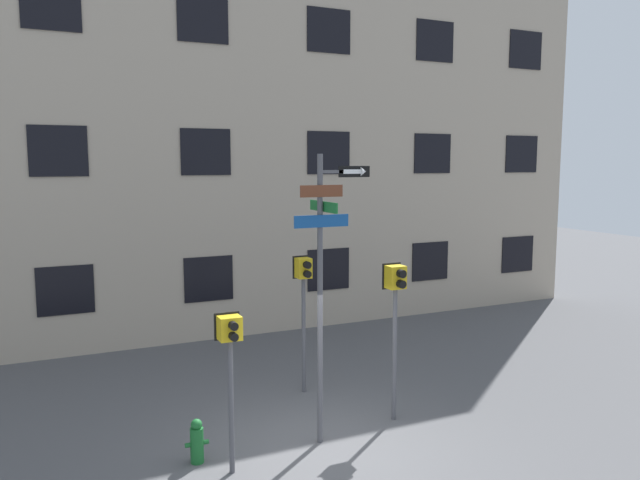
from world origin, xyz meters
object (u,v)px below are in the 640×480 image
(pedestrian_signal_across, at_px, (304,288))
(fire_hydrant, at_px, (197,442))
(street_sign_pole, at_px, (324,272))
(pedestrian_signal_left, at_px, (230,349))
(pedestrian_signal_right, at_px, (395,299))

(pedestrian_signal_across, distance_m, fire_hydrant, 3.83)
(street_sign_pole, bearing_deg, fire_hydrant, 175.52)
(pedestrian_signal_left, distance_m, pedestrian_signal_right, 3.30)
(street_sign_pole, distance_m, pedestrian_signal_across, 2.41)
(pedestrian_signal_left, bearing_deg, street_sign_pole, 12.35)
(street_sign_pole, xyz_separation_m, pedestrian_signal_right, (1.53, 0.28, -0.64))
(pedestrian_signal_across, xyz_separation_m, fire_hydrant, (-2.69, -2.05, -1.80))
(street_sign_pole, bearing_deg, pedestrian_signal_across, 74.79)
(pedestrian_signal_right, height_order, pedestrian_signal_across, pedestrian_signal_right)
(pedestrian_signal_left, bearing_deg, fire_hydrant, 126.79)
(street_sign_pole, distance_m, fire_hydrant, 3.28)
(pedestrian_signal_right, height_order, fire_hydrant, pedestrian_signal_right)
(pedestrian_signal_right, relative_size, pedestrian_signal_across, 1.03)
(street_sign_pole, distance_m, pedestrian_signal_left, 1.98)
(pedestrian_signal_left, xyz_separation_m, pedestrian_signal_right, (3.22, 0.65, 0.32))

